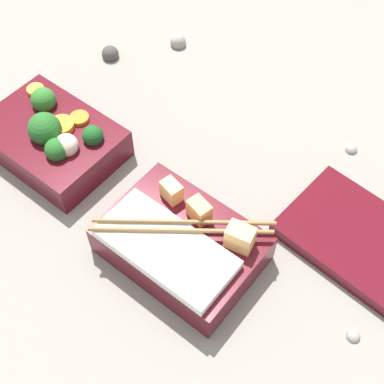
% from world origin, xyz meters
% --- Properties ---
extents(ground_plane, '(3.00, 3.00, 0.00)m').
position_xyz_m(ground_plane, '(0.00, 0.00, 0.00)').
color(ground_plane, gray).
extents(bento_tray_vegetable, '(0.17, 0.12, 0.08)m').
position_xyz_m(bento_tray_vegetable, '(-0.12, 0.01, 0.03)').
color(bento_tray_vegetable, '#510F19').
rests_on(bento_tray_vegetable, ground_plane).
extents(bento_tray_rice, '(0.17, 0.13, 0.07)m').
position_xyz_m(bento_tray_rice, '(0.11, -0.01, 0.03)').
color(bento_tray_rice, '#510F19').
rests_on(bento_tray_rice, ground_plane).
extents(bento_lid, '(0.18, 0.13, 0.02)m').
position_xyz_m(bento_lid, '(0.26, 0.13, 0.01)').
color(bento_lid, '#510F19').
rests_on(bento_lid, ground_plane).
extents(pebble_0, '(0.02, 0.02, 0.02)m').
position_xyz_m(pebble_0, '(0.31, 0.03, 0.00)').
color(pebble_0, gray).
rests_on(pebble_0, ground_plane).
extents(pebble_1, '(0.02, 0.02, 0.02)m').
position_xyz_m(pebble_1, '(0.19, 0.25, 0.00)').
color(pebble_1, gray).
rests_on(pebble_1, ground_plane).
extents(pebble_2, '(0.02, 0.02, 0.02)m').
position_xyz_m(pebble_2, '(-0.13, 0.28, 0.01)').
color(pebble_2, gray).
rests_on(pebble_2, ground_plane).
extents(pebble_3, '(0.03, 0.03, 0.03)m').
position_xyz_m(pebble_3, '(-0.19, 0.19, 0.01)').
color(pebble_3, '#474442').
rests_on(pebble_3, ground_plane).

